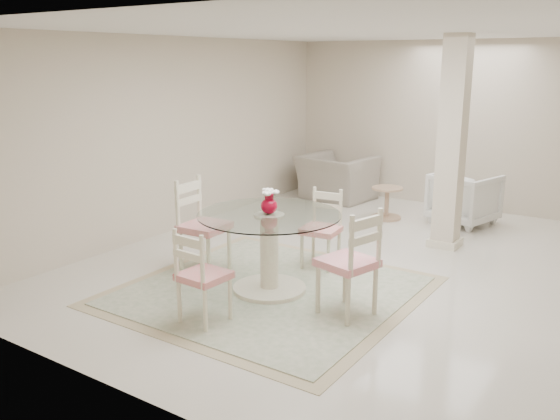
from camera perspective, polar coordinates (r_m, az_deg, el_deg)
The scene contains 13 objects.
ground at distance 7.15m, azimuth 8.37°, elevation -5.38°, with size 7.00×7.00×0.00m, color silver.
room_shell at distance 6.76m, azimuth 8.94°, elevation 9.60°, with size 6.02×7.02×2.71m.
column at distance 7.84m, azimuth 16.20°, elevation 6.12°, with size 0.30×0.30×2.70m, color beige.
area_rug at distance 6.34m, azimuth -1.02°, elevation -7.77°, with size 2.91×2.91×0.02m.
dining_table at distance 6.19m, azimuth -1.03°, elevation -4.11°, with size 1.48×1.48×0.85m.
red_vase at distance 6.04m, azimuth -1.05°, elevation 0.84°, with size 0.20×0.19×0.26m.
dining_chair_east at distance 5.56m, azimuth 7.10°, elevation -4.38°, with size 0.57×0.57×1.18m.
dining_chair_north at distance 6.95m, azimuth 4.18°, elevation -1.21°, with size 0.45×0.45×1.02m.
dining_chair_west at distance 6.80m, azimuth -7.81°, elevation -0.82°, with size 0.51×0.51×1.20m.
dining_chair_south at distance 5.46m, azimuth -7.83°, elevation -5.73°, with size 0.43×0.43×1.01m.
recliner_taupe at distance 10.40m, azimuth 5.45°, elevation 3.13°, with size 1.18×1.03×0.77m, color gray.
armchair_white at distance 9.21m, azimuth 17.31°, elevation 1.08°, with size 0.82×0.85×0.77m, color white.
side_table at distance 9.25m, azimuth 10.23°, elevation 0.56°, with size 0.47×0.47×0.49m.
Camera 1 is at (2.85, -6.11, 2.39)m, focal length 38.00 mm.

